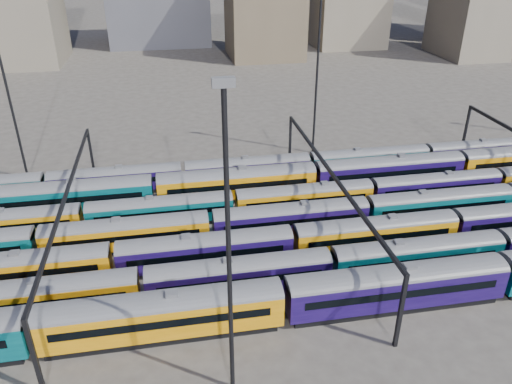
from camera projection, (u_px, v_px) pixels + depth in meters
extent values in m
plane|color=#413B37|center=(248.00, 237.00, 60.73)|extent=(500.00, 500.00, 0.00)
cube|color=black|center=(165.00, 332.00, 45.84)|extent=(20.70, 2.69, 0.76)
cube|color=#C47807|center=(163.00, 316.00, 44.93)|extent=(21.79, 3.16, 3.16)
cylinder|color=#4C4C51|center=(161.00, 302.00, 44.20)|extent=(21.79, 3.16, 3.16)
cube|color=black|center=(163.00, 325.00, 43.36)|extent=(19.18, 0.06, 0.82)
cube|color=black|center=(162.00, 301.00, 46.15)|extent=(19.18, 0.06, 0.82)
cube|color=slate|center=(160.00, 295.00, 43.81)|extent=(1.09, 0.98, 0.38)
cube|color=black|center=(393.00, 303.00, 49.39)|extent=(20.70, 2.69, 0.76)
cube|color=#13073A|center=(396.00, 288.00, 48.48)|extent=(21.79, 3.16, 3.16)
cylinder|color=#4C4C51|center=(398.00, 274.00, 47.75)|extent=(21.79, 3.16, 3.16)
cube|color=black|center=(404.00, 295.00, 46.91)|extent=(19.18, 0.06, 0.82)
cube|color=black|center=(390.00, 275.00, 49.70)|extent=(19.18, 0.06, 0.82)
cube|color=slate|center=(399.00, 267.00, 47.36)|extent=(1.09, 0.98, 0.38)
cube|color=black|center=(42.00, 312.00, 48.37)|extent=(17.85, 2.32, 0.66)
cube|color=#C47807|center=(39.00, 298.00, 47.59)|extent=(18.79, 2.72, 2.72)
cylinder|color=#4C4C51|center=(36.00, 287.00, 46.95)|extent=(18.79, 2.72, 2.72)
cube|color=black|center=(35.00, 305.00, 46.23)|extent=(16.53, 0.06, 0.70)
cube|color=black|center=(41.00, 286.00, 48.64)|extent=(16.53, 0.06, 0.70)
cube|color=slate|center=(34.00, 281.00, 46.62)|extent=(0.94, 0.85, 0.33)
cube|color=black|center=(239.00, 289.00, 51.45)|extent=(17.85, 2.32, 0.66)
cube|color=#13073A|center=(239.00, 276.00, 50.66)|extent=(18.79, 2.72, 2.72)
cylinder|color=#4C4C51|center=(239.00, 265.00, 50.03)|extent=(18.79, 2.72, 2.72)
cube|color=black|center=(241.00, 282.00, 49.31)|extent=(16.53, 0.06, 0.70)
cube|color=black|center=(237.00, 265.00, 51.71)|extent=(16.53, 0.06, 0.70)
cube|color=slate|center=(239.00, 259.00, 49.69)|extent=(0.94, 0.85, 0.33)
cube|color=black|center=(415.00, 269.00, 54.52)|extent=(17.85, 2.32, 0.66)
cube|color=#043F47|center=(417.00, 256.00, 53.74)|extent=(18.79, 2.72, 2.72)
cylinder|color=#4C4C51|center=(419.00, 246.00, 53.10)|extent=(18.79, 2.72, 2.72)
cube|color=black|center=(423.00, 261.00, 52.38)|extent=(16.53, 0.06, 0.70)
cube|color=black|center=(412.00, 246.00, 54.79)|extent=(16.53, 0.06, 0.70)
cube|color=slate|center=(420.00, 240.00, 52.77)|extent=(0.94, 0.85, 0.33)
cube|color=black|center=(19.00, 284.00, 52.22)|extent=(18.07, 2.34, 0.67)
cube|color=#C47807|center=(16.00, 270.00, 51.42)|extent=(19.03, 2.76, 2.76)
cylinder|color=#4C4C51|center=(13.00, 259.00, 50.78)|extent=(19.03, 2.76, 2.76)
cube|color=black|center=(12.00, 276.00, 50.05)|extent=(16.74, 0.06, 0.71)
cube|color=black|center=(18.00, 260.00, 52.49)|extent=(16.74, 0.06, 0.71)
cube|color=slate|center=(11.00, 253.00, 50.44)|extent=(0.95, 0.86, 0.33)
cube|color=black|center=(206.00, 264.00, 55.33)|extent=(18.07, 2.34, 0.67)
cube|color=#13073A|center=(206.00, 251.00, 54.54)|extent=(19.03, 2.76, 2.76)
cylinder|color=#4C4C51|center=(205.00, 240.00, 53.90)|extent=(19.03, 2.76, 2.76)
cube|color=black|center=(207.00, 256.00, 53.16)|extent=(16.74, 0.06, 0.71)
cube|color=black|center=(204.00, 242.00, 55.60)|extent=(16.74, 0.06, 0.71)
cube|color=slate|center=(205.00, 235.00, 53.55)|extent=(0.95, 0.86, 0.33)
cube|color=black|center=(374.00, 246.00, 58.45)|extent=(18.07, 2.34, 0.67)
cube|color=#C47807|center=(375.00, 234.00, 57.65)|extent=(19.03, 2.76, 2.76)
cylinder|color=#4C4C51|center=(377.00, 224.00, 57.01)|extent=(19.03, 2.76, 2.76)
cube|color=black|center=(380.00, 238.00, 56.28)|extent=(16.74, 0.06, 0.71)
cube|color=black|center=(371.00, 225.00, 58.72)|extent=(16.74, 0.06, 0.71)
cube|color=slate|center=(377.00, 218.00, 56.67)|extent=(0.95, 0.86, 0.33)
cube|color=black|center=(128.00, 247.00, 58.31)|extent=(17.96, 2.33, 0.66)
cube|color=#C47807|center=(127.00, 235.00, 57.52)|extent=(18.91, 2.74, 2.74)
cylinder|color=#4C4C51|center=(125.00, 224.00, 56.88)|extent=(18.91, 2.74, 2.74)
cube|color=black|center=(126.00, 239.00, 56.16)|extent=(16.64, 0.06, 0.71)
cube|color=black|center=(127.00, 226.00, 58.58)|extent=(16.64, 0.06, 0.71)
cube|color=slate|center=(124.00, 219.00, 56.54)|extent=(0.95, 0.85, 0.33)
cube|color=black|center=(290.00, 231.00, 61.40)|extent=(17.96, 2.33, 0.66)
cube|color=#13073A|center=(291.00, 219.00, 60.61)|extent=(18.91, 2.74, 2.74)
cylinder|color=#4C4C51|center=(291.00, 209.00, 59.98)|extent=(18.91, 2.74, 2.74)
cube|color=black|center=(294.00, 223.00, 59.25)|extent=(16.64, 0.06, 0.71)
cube|color=black|center=(288.00, 211.00, 61.67)|extent=(16.64, 0.06, 0.71)
cube|color=slate|center=(291.00, 204.00, 59.64)|extent=(0.95, 0.85, 0.33)
cube|color=black|center=(437.00, 216.00, 64.50)|extent=(17.96, 2.33, 0.66)
cube|color=#043F47|center=(439.00, 205.00, 63.71)|extent=(18.91, 2.74, 2.74)
cylinder|color=#4C4C51|center=(441.00, 196.00, 63.07)|extent=(18.91, 2.74, 2.74)
cube|color=black|center=(445.00, 208.00, 62.34)|extent=(16.64, 0.06, 0.71)
cube|color=black|center=(434.00, 198.00, 64.77)|extent=(16.64, 0.06, 0.71)
cube|color=slate|center=(442.00, 190.00, 62.73)|extent=(0.95, 0.85, 0.33)
cube|color=black|center=(6.00, 236.00, 60.35)|extent=(17.11, 2.22, 0.63)
cube|color=#C47807|center=(3.00, 225.00, 59.59)|extent=(18.01, 2.61, 2.61)
cylinder|color=#4C4C51|center=(0.00, 215.00, 58.99)|extent=(18.01, 2.61, 2.61)
cube|color=black|center=(5.00, 217.00, 60.60)|extent=(15.85, 0.06, 0.68)
cube|color=black|center=(162.00, 222.00, 63.30)|extent=(17.11, 2.22, 0.63)
cube|color=#043F47|center=(161.00, 211.00, 62.55)|extent=(18.01, 2.61, 2.61)
cylinder|color=#4C4C51|center=(160.00, 202.00, 61.94)|extent=(18.01, 2.61, 2.61)
cube|color=black|center=(161.00, 214.00, 61.24)|extent=(15.85, 0.06, 0.68)
cube|color=black|center=(160.00, 204.00, 63.55)|extent=(15.85, 0.06, 0.68)
cube|color=slate|center=(159.00, 197.00, 61.61)|extent=(0.90, 0.81, 0.32)
cube|color=black|center=(304.00, 209.00, 66.25)|extent=(17.11, 2.22, 0.63)
cube|color=#C47807|center=(304.00, 198.00, 65.50)|extent=(18.01, 2.61, 2.61)
cylinder|color=#4C4C51|center=(305.00, 190.00, 64.89)|extent=(18.01, 2.61, 2.61)
cube|color=black|center=(307.00, 201.00, 64.20)|extent=(15.85, 0.06, 0.68)
cube|color=black|center=(302.00, 192.00, 66.51)|extent=(15.85, 0.06, 0.68)
cube|color=slate|center=(305.00, 185.00, 64.57)|extent=(0.90, 0.81, 0.32)
cube|color=black|center=(433.00, 197.00, 69.20)|extent=(17.11, 2.22, 0.63)
cube|color=#13073A|center=(435.00, 187.00, 68.45)|extent=(18.01, 2.61, 2.61)
cylinder|color=#4C4C51|center=(437.00, 178.00, 67.84)|extent=(18.01, 2.61, 2.61)
cube|color=black|center=(441.00, 189.00, 67.15)|extent=(15.85, 0.06, 0.68)
cube|color=black|center=(431.00, 181.00, 69.46)|extent=(15.85, 0.06, 0.68)
cube|color=slate|center=(438.00, 174.00, 67.52)|extent=(0.90, 0.81, 0.32)
cube|color=black|center=(71.00, 211.00, 65.76)|extent=(20.48, 2.66, 0.75)
cube|color=#043F47|center=(69.00, 198.00, 64.86)|extent=(21.56, 3.13, 3.13)
cylinder|color=#4C4C51|center=(66.00, 187.00, 64.13)|extent=(21.56, 3.13, 3.13)
cube|color=black|center=(66.00, 201.00, 63.31)|extent=(18.97, 0.06, 0.81)
cube|color=black|center=(70.00, 190.00, 66.06)|extent=(18.97, 0.06, 0.81)
cube|color=slate|center=(65.00, 181.00, 63.75)|extent=(1.08, 0.97, 0.38)
cube|color=black|center=(237.00, 196.00, 69.28)|extent=(20.48, 2.66, 0.75)
cube|color=#C47807|center=(237.00, 184.00, 68.37)|extent=(21.56, 3.13, 3.13)
cylinder|color=#4C4C51|center=(237.00, 174.00, 67.65)|extent=(21.56, 3.13, 3.13)
cube|color=black|center=(239.00, 187.00, 66.82)|extent=(18.97, 0.06, 0.81)
cube|color=black|center=(235.00, 177.00, 69.58)|extent=(18.97, 0.06, 0.81)
cube|color=slate|center=(237.00, 168.00, 67.26)|extent=(1.08, 0.97, 0.38)
cube|color=black|center=(387.00, 184.00, 72.79)|extent=(20.48, 2.66, 0.75)
cube|color=#13073A|center=(389.00, 172.00, 71.89)|extent=(21.56, 3.13, 3.13)
cylinder|color=#4C4C51|center=(390.00, 162.00, 71.16)|extent=(21.56, 3.13, 3.13)
cube|color=black|center=(394.00, 174.00, 70.34)|extent=(18.97, 0.06, 0.81)
cube|color=black|center=(385.00, 165.00, 73.09)|extent=(18.97, 0.06, 0.81)
cube|color=slate|center=(391.00, 156.00, 70.78)|extent=(1.08, 0.97, 0.38)
cube|color=black|center=(118.00, 190.00, 71.04)|extent=(17.31, 2.25, 0.64)
cube|color=#13073A|center=(116.00, 180.00, 70.28)|extent=(18.22, 2.64, 2.64)
cylinder|color=#4C4C51|center=(115.00, 171.00, 69.67)|extent=(18.22, 2.64, 2.64)
cube|color=black|center=(115.00, 182.00, 68.97)|extent=(16.04, 0.06, 0.68)
cube|color=black|center=(117.00, 174.00, 71.30)|extent=(16.04, 0.06, 0.68)
cube|color=slate|center=(114.00, 167.00, 69.34)|extent=(0.91, 0.82, 0.32)
cube|color=black|center=(248.00, 180.00, 74.03)|extent=(17.31, 2.25, 0.64)
cube|color=#13073A|center=(248.00, 170.00, 73.27)|extent=(18.22, 2.64, 2.64)
cylinder|color=#4C4C51|center=(248.00, 162.00, 72.65)|extent=(18.22, 2.64, 2.64)
cube|color=black|center=(249.00, 172.00, 71.95)|extent=(16.04, 0.06, 0.68)
cube|color=black|center=(246.00, 164.00, 74.29)|extent=(16.04, 0.06, 0.68)
cube|color=slate|center=(248.00, 157.00, 72.33)|extent=(0.91, 0.82, 0.32)
cube|color=black|center=(368.00, 170.00, 77.02)|extent=(17.31, 2.25, 0.64)
cube|color=#043F47|center=(369.00, 160.00, 76.25)|extent=(18.22, 2.64, 2.64)
cylinder|color=#4C4C51|center=(370.00, 152.00, 75.64)|extent=(18.22, 2.64, 2.64)
cube|color=black|center=(373.00, 162.00, 74.94)|extent=(16.04, 0.06, 0.68)
cube|color=black|center=(366.00, 155.00, 77.28)|extent=(16.04, 0.06, 0.68)
cube|color=slate|center=(370.00, 148.00, 75.31)|extent=(0.91, 0.82, 0.32)
cube|color=black|center=(479.00, 161.00, 80.00)|extent=(17.31, 2.25, 0.64)
cube|color=#13073A|center=(481.00, 152.00, 79.24)|extent=(18.22, 2.64, 2.64)
cylinder|color=#4C4C51|center=(483.00, 144.00, 78.63)|extent=(18.22, 2.64, 2.64)
cube|color=black|center=(486.00, 153.00, 77.93)|extent=(16.04, 0.06, 0.68)
cube|color=black|center=(477.00, 147.00, 80.26)|extent=(16.04, 0.06, 0.68)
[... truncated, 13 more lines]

